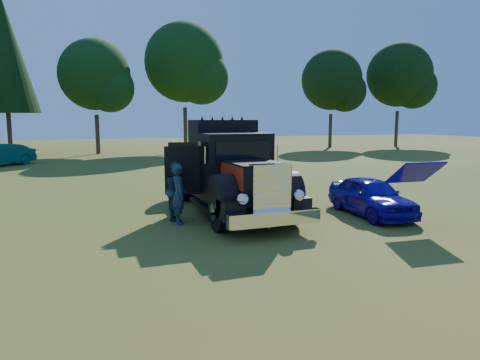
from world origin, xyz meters
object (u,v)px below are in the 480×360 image
diamond_t_truck (231,174)px  spectator_far (177,190)px  hotrod_coupe (371,196)px  distant_teal_car (1,155)px  spectator_near (179,194)px

diamond_t_truck → spectator_far: diamond_t_truck is taller
hotrod_coupe → distant_teal_car: 24.58m
spectator_near → distant_teal_car: 20.93m
hotrod_coupe → diamond_t_truck: bearing=155.6°
hotrod_coupe → spectator_far: hotrod_coupe is taller
spectator_near → hotrod_coupe: bearing=-96.6°
spectator_near → distant_teal_car: (-7.53, 19.53, -0.17)m
hotrod_coupe → distant_teal_car: size_ratio=0.94×
diamond_t_truck → hotrod_coupe: size_ratio=1.77×
diamond_t_truck → distant_teal_car: 20.96m
spectator_far → distant_teal_car: size_ratio=0.41×
diamond_t_truck → distant_teal_car: size_ratio=1.67×
hotrod_coupe → spectator_near: (-5.95, 1.03, 0.26)m
diamond_t_truck → hotrod_coupe: diamond_t_truck is taller
spectator_far → diamond_t_truck: bearing=-70.6°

